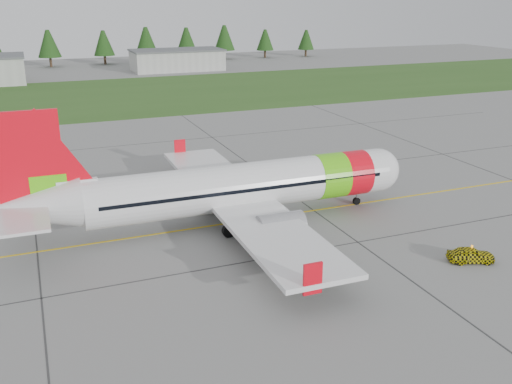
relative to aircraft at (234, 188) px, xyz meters
name	(u,v)px	position (x,y,z in m)	size (l,w,h in m)	color
ground	(246,262)	(-1.93, -8.12, -3.29)	(320.00, 320.00, 0.00)	gray
aircraft	(234,188)	(0.00, 0.00, 0.00)	(37.64, 34.52, 11.41)	silver
follow_me_car	(473,241)	(14.18, -14.57, -1.51)	(1.43, 1.22, 3.57)	yellow
grass_strip	(102,96)	(-1.93, 73.88, -3.28)	(320.00, 50.00, 0.03)	#30561E
taxi_guideline	(215,225)	(-1.93, -0.12, -3.28)	(120.00, 0.25, 0.02)	gold
hangar_east	(177,61)	(23.07, 109.88, -0.69)	(24.00, 12.00, 5.20)	#A8A8A3
treeline	(74,48)	(-1.93, 129.88, 1.71)	(160.00, 8.00, 10.00)	#1C3F14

